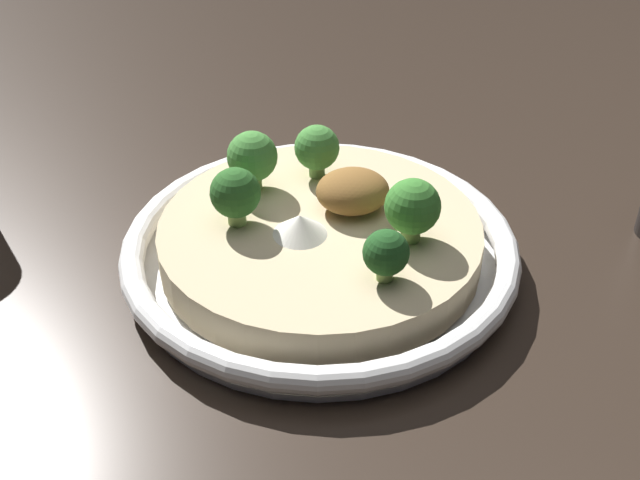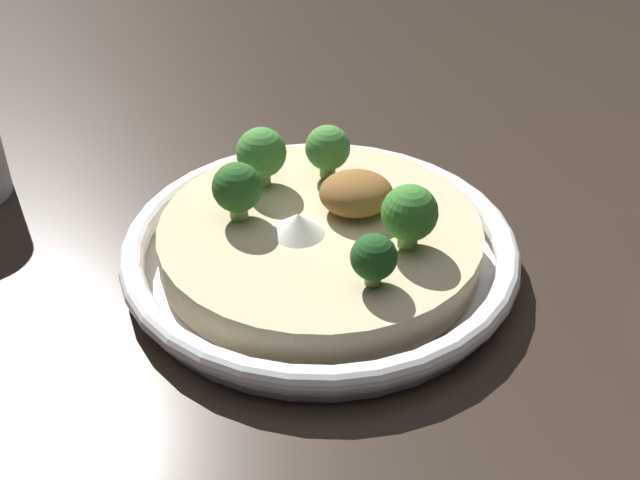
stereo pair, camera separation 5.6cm
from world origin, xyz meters
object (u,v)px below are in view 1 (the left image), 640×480
broccoli_front_right (386,254)px  broccoli_back (252,157)px  risotto_bowl (320,246)px  broccoli_right (413,208)px  broccoli_back_left (235,194)px  broccoli_back_right (317,149)px

broccoli_front_right → broccoli_back: broccoli_back is taller
risotto_bowl → broccoli_right: 0.08m
broccoli_right → broccoli_back_left: bearing=160.1°
broccoli_back_right → broccoli_back: (-0.05, -0.01, 0.00)m
risotto_bowl → broccoli_back: 0.08m
broccoli_back_left → broccoli_back: (0.02, 0.04, 0.00)m
broccoli_right → broccoli_front_right: bearing=-125.5°
broccoli_front_right → broccoli_back_right: bearing=98.4°
broccoli_back_right → broccoli_back_left: size_ratio=0.98×
broccoli_back_left → broccoli_front_right: 0.12m
broccoli_back_left → broccoli_front_right: (0.08, -0.08, -0.00)m
risotto_bowl → broccoli_front_right: broccoli_front_right is taller
broccoli_back_right → broccoli_back: bearing=-169.9°
broccoli_back_left → broccoli_front_right: size_ratio=1.19×
risotto_bowl → broccoli_front_right: bearing=-66.6°
broccoli_right → broccoli_back_left: broccoli_right is taller
broccoli_right → broccoli_back: bearing=138.8°
broccoli_back → broccoli_back_right: bearing=10.1°
risotto_bowl → broccoli_back_right: 0.08m
risotto_bowl → broccoli_right: broccoli_right is taller
risotto_bowl → broccoli_back_left: size_ratio=6.66×
broccoli_right → broccoli_back_left: size_ratio=1.07×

